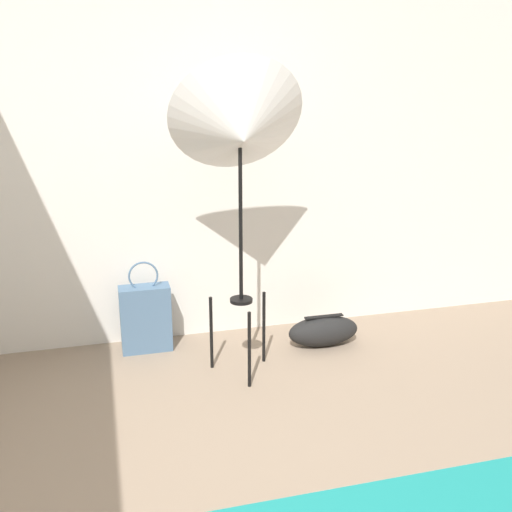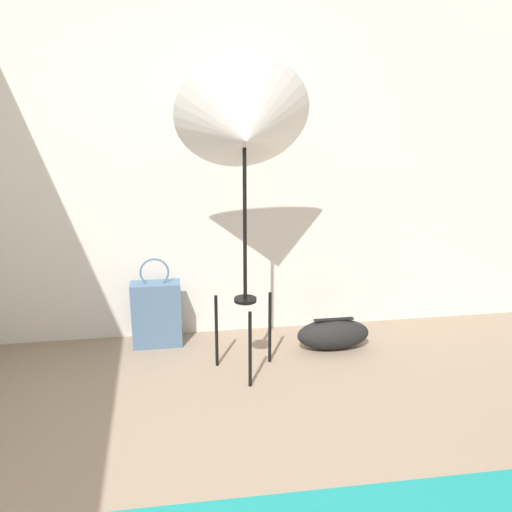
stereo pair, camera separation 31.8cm
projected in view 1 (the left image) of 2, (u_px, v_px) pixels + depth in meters
The scene contains 4 objects.
wall_back at pixel (151, 145), 3.74m from camera, with size 8.00×0.05×2.60m.
photo_umbrella at pixel (240, 130), 3.21m from camera, with size 0.76×0.61×1.83m.
tote_bag at pixel (146, 318), 3.85m from camera, with size 0.32×0.14×0.60m.
duffel_bag at pixel (323, 331), 3.95m from camera, with size 0.48×0.20×0.21m.
Camera 1 is at (-0.33, -1.32, 1.72)m, focal length 42.00 mm.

